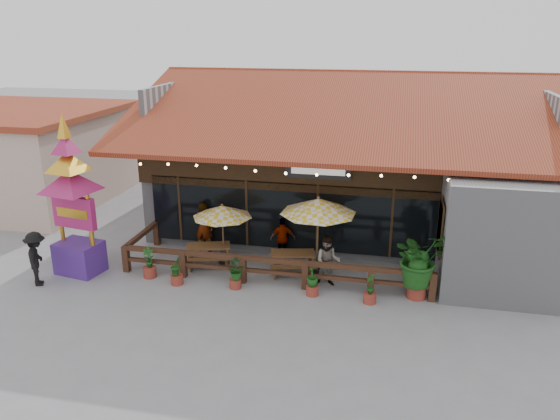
% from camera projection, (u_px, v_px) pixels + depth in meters
% --- Properties ---
extents(ground, '(100.00, 100.00, 0.00)m').
position_uv_depth(ground, '(323.00, 283.00, 17.30)').
color(ground, gray).
rests_on(ground, ground).
extents(restaurant_building, '(15.50, 14.73, 6.09)m').
position_uv_depth(restaurant_building, '(353.00, 166.00, 22.67)').
color(restaurant_building, '#9F9FA4').
rests_on(restaurant_building, ground).
extents(patio_railing, '(10.00, 2.60, 0.92)m').
position_uv_depth(patio_railing, '(252.00, 262.00, 17.31)').
color(patio_railing, '#472619').
rests_on(patio_railing, ground).
extents(neighbor_building, '(8.40, 8.40, 4.22)m').
position_uv_depth(neighbor_building, '(20.00, 154.00, 25.17)').
color(neighbor_building, beige).
rests_on(neighbor_building, ground).
extents(umbrella_left, '(2.17, 2.17, 2.15)m').
position_uv_depth(umbrella_left, '(222.00, 212.00, 18.15)').
color(umbrella_left, brown).
rests_on(umbrella_left, ground).
extents(umbrella_right, '(3.14, 3.14, 2.64)m').
position_uv_depth(umbrella_right, '(318.00, 206.00, 17.32)').
color(umbrella_right, brown).
rests_on(umbrella_right, ground).
extents(picnic_table_left, '(1.76, 1.63, 0.70)m').
position_uv_depth(picnic_table_left, '(208.00, 251.00, 18.52)').
color(picnic_table_left, brown).
rests_on(picnic_table_left, ground).
extents(picnic_table_right, '(1.69, 1.53, 0.70)m').
position_uv_depth(picnic_table_right, '(293.00, 259.00, 17.94)').
color(picnic_table_right, brown).
rests_on(picnic_table_right, ground).
extents(thai_sign_tower, '(2.43, 2.43, 5.66)m').
position_uv_depth(thai_sign_tower, '(71.00, 185.00, 17.15)').
color(thai_sign_tower, '#4A2383').
rests_on(thai_sign_tower, ground).
extents(tropical_plant, '(2.03, 1.98, 2.13)m').
position_uv_depth(tropical_plant, '(419.00, 260.00, 15.99)').
color(tropical_plant, maroon).
rests_on(tropical_plant, ground).
extents(diner_a, '(0.71, 0.50, 1.87)m').
position_uv_depth(diner_a, '(204.00, 227.00, 19.47)').
color(diner_a, '#362211').
rests_on(diner_a, ground).
extents(diner_b, '(0.81, 0.65, 1.61)m').
position_uv_depth(diner_b, '(328.00, 261.00, 16.93)').
color(diner_b, '#362211').
rests_on(diner_b, ground).
extents(diner_c, '(0.93, 0.57, 1.48)m').
position_uv_depth(diner_c, '(283.00, 238.00, 18.93)').
color(diner_c, '#362211').
rests_on(diner_c, ground).
extents(pedestrian, '(1.11, 1.30, 1.75)m').
position_uv_depth(pedestrian, '(37.00, 259.00, 16.94)').
color(pedestrian, black).
rests_on(pedestrian, ground).
extents(planter_a, '(0.43, 0.43, 1.04)m').
position_uv_depth(planter_a, '(149.00, 265.00, 17.58)').
color(planter_a, maroon).
rests_on(planter_a, ground).
extents(planter_b, '(0.43, 0.45, 0.96)m').
position_uv_depth(planter_b, '(176.00, 272.00, 17.09)').
color(planter_b, maroon).
rests_on(planter_b, ground).
extents(planter_c, '(0.72, 0.70, 0.91)m').
position_uv_depth(planter_c, '(235.00, 273.00, 16.81)').
color(planter_c, maroon).
rests_on(planter_c, ground).
extents(planter_d, '(0.49, 0.49, 0.93)m').
position_uv_depth(planter_d, '(312.00, 281.00, 16.39)').
color(planter_d, maroon).
rests_on(planter_d, ground).
extents(planter_e, '(0.38, 0.38, 0.93)m').
position_uv_depth(planter_e, '(370.00, 291.00, 15.94)').
color(planter_e, maroon).
rests_on(planter_e, ground).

